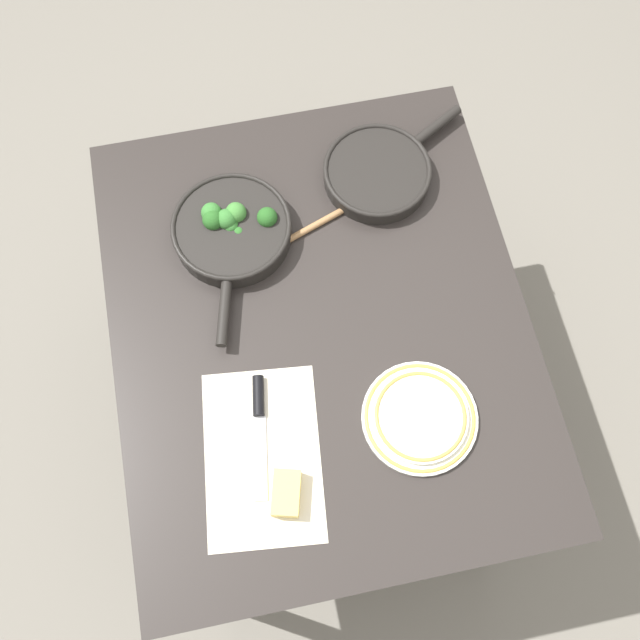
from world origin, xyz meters
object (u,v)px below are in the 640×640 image
Objects in this scene: grater_knife at (259,419)px; wooden_spoon at (339,212)px; skillet_broccoli at (232,229)px; cheese_block at (286,493)px; dinner_plate_stack at (420,417)px; skillet_eggs at (378,172)px.

wooden_spoon is at bearing 157.70° from grater_knife.
grater_knife is at bearing 11.40° from skillet_broccoli.
cheese_block is 0.41× the size of dinner_plate_stack.
wooden_spoon is 3.28× the size of cheese_block.
skillet_eggs is 1.42× the size of grater_knife.
skillet_eggs is 1.51× the size of dinner_plate_stack.
dinner_plate_stack is (0.50, 0.31, -0.02)m from skillet_broccoli.
cheese_block is (0.60, 0.01, -0.01)m from skillet_broccoli.
skillet_broccoli is at bearing -148.21° from dinner_plate_stack.
grater_knife is at bearing -170.26° from cheese_block.
skillet_broccoli is 0.37m from skillet_eggs.
skillet_eggs is 0.77m from cheese_block.
skillet_eggs reaches higher than dinner_plate_stack.
wooden_spoon is (-0.01, 0.25, -0.02)m from skillet_broccoli.
wooden_spoon is at bearing -173.15° from dinner_plate_stack.
cheese_block is at bearing 14.65° from skillet_broccoli.
dinner_plate_stack is at bearing 45.34° from skillet_broccoli.
skillet_broccoli is 1.60× the size of grater_knife.
dinner_plate_stack is at bearing -124.60° from skillet_eggs.
cheese_block reaches higher than wooden_spoon.
cheese_block is (0.61, -0.24, 0.01)m from wooden_spoon.
dinner_plate_stack is (0.59, -0.05, -0.01)m from skillet_eggs.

